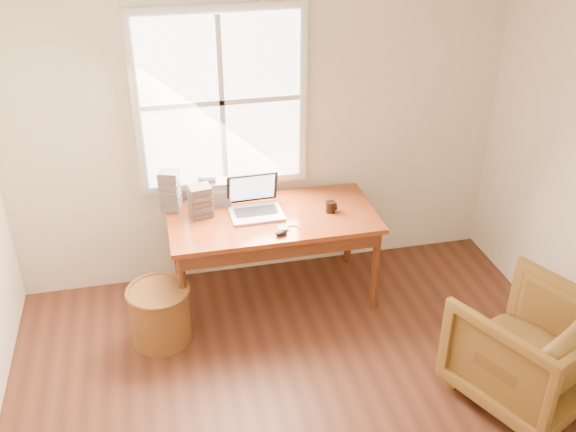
# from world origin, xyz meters

# --- Properties ---
(room_shell) EXTENTS (4.04, 4.54, 2.64)m
(room_shell) POSITION_xyz_m (-0.02, 0.16, 1.32)
(room_shell) COLOR #512A1C
(room_shell) RESTS_ON ground
(desk) EXTENTS (1.60, 0.80, 0.04)m
(desk) POSITION_xyz_m (0.00, 1.80, 0.73)
(desk) COLOR brown
(desk) RESTS_ON room_shell
(armchair) EXTENTS (1.09, 1.10, 0.76)m
(armchair) POSITION_xyz_m (1.39, 0.36, 0.38)
(armchair) COLOR brown
(armchair) RESTS_ON room_shell
(wicker_stool) EXTENTS (0.44, 0.44, 0.44)m
(wicker_stool) POSITION_xyz_m (-0.92, 1.45, 0.22)
(wicker_stool) COLOR brown
(wicker_stool) RESTS_ON room_shell
(laptop) EXTENTS (0.41, 0.43, 0.30)m
(laptop) POSITION_xyz_m (-0.12, 1.83, 0.90)
(laptop) COLOR #B1B3B9
(laptop) RESTS_ON desk
(mouse) EXTENTS (0.12, 0.10, 0.03)m
(mouse) POSITION_xyz_m (0.01, 1.51, 0.77)
(mouse) COLOR black
(mouse) RESTS_ON desk
(coffee_mug) EXTENTS (0.09, 0.09, 0.09)m
(coffee_mug) POSITION_xyz_m (0.45, 1.76, 0.79)
(coffee_mug) COLOR black
(coffee_mug) RESTS_ON desk
(cd_stack_a) EXTENTS (0.15, 0.14, 0.26)m
(cd_stack_a) POSITION_xyz_m (-0.46, 2.10, 0.88)
(cd_stack_a) COLOR #B1B6BD
(cd_stack_a) RESTS_ON desk
(cd_stack_b) EXTENTS (0.19, 0.17, 0.25)m
(cd_stack_b) POSITION_xyz_m (-0.53, 1.93, 0.87)
(cd_stack_b) COLOR #28292D
(cd_stack_b) RESTS_ON desk
(cd_stack_c) EXTENTS (0.17, 0.16, 0.33)m
(cd_stack_c) POSITION_xyz_m (-0.75, 2.07, 0.91)
(cd_stack_c) COLOR #A9A7B5
(cd_stack_c) RESTS_ON desk
(cd_stack_d) EXTENTS (0.17, 0.15, 0.20)m
(cd_stack_d) POSITION_xyz_m (-0.36, 2.09, 0.85)
(cd_stack_d) COLOR silver
(cd_stack_d) RESTS_ON desk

